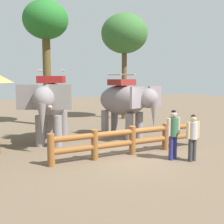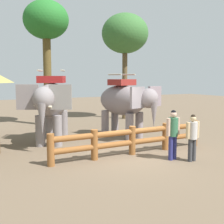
% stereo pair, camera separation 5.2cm
% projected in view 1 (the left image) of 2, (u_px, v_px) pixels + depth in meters
% --- Properties ---
extents(ground_plane, '(60.00, 60.00, 0.00)m').
position_uv_depth(ground_plane, '(133.00, 155.00, 10.63)').
color(ground_plane, brown).
extents(log_fence, '(6.33, 0.33, 1.05)m').
position_uv_depth(log_fence, '(132.00, 138.00, 10.60)').
color(log_fence, brown).
rests_on(log_fence, ground).
extents(elephant_near_left, '(2.87, 3.71, 3.15)m').
position_uv_depth(elephant_near_left, '(51.00, 102.00, 12.35)').
color(elephant_near_left, gray).
rests_on(elephant_near_left, ground).
extents(elephant_center, '(2.36, 3.57, 2.99)m').
position_uv_depth(elephant_center, '(125.00, 102.00, 13.60)').
color(elephant_center, gray).
rests_on(elephant_center, ground).
extents(tourist_woman_in_black, '(0.60, 0.38, 1.72)m').
position_uv_depth(tourist_woman_in_black, '(173.00, 131.00, 9.88)').
color(tourist_woman_in_black, navy).
rests_on(tourist_woman_in_black, ground).
extents(tourist_man_in_blue, '(0.56, 0.32, 1.59)m').
position_uv_depth(tourist_man_in_blue, '(193.00, 134.00, 9.71)').
color(tourist_man_in_blue, '#36373B').
rests_on(tourist_man_in_blue, ground).
extents(tree_far_left, '(3.12, 3.12, 7.07)m').
position_uv_depth(tree_far_left, '(124.00, 35.00, 19.37)').
color(tree_far_left, brown).
rests_on(tree_far_left, ground).
extents(tree_back_center, '(2.59, 2.59, 7.20)m').
position_uv_depth(tree_back_center, '(46.00, 24.00, 16.53)').
color(tree_back_center, brown).
rests_on(tree_back_center, ground).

